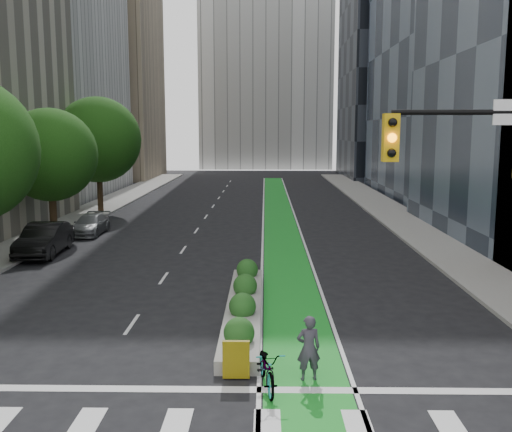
{
  "coord_description": "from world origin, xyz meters",
  "views": [
    {
      "loc": [
        1.94,
        -12.19,
        6.41
      ],
      "look_at": [
        1.58,
        10.47,
        3.0
      ],
      "focal_mm": 40.0,
      "sensor_mm": 36.0,
      "label": 1
    }
  ],
  "objects_px": {
    "parked_car_left_mid": "(44,239)",
    "median_planter": "(244,305)",
    "bicycle": "(267,367)",
    "parked_car_left_far": "(90,225)",
    "cyclist": "(309,348)"
  },
  "relations": [
    {
      "from": "parked_car_left_mid",
      "to": "median_planter",
      "type": "bearing_deg",
      "value": -45.05
    },
    {
      "from": "median_planter",
      "to": "bicycle",
      "type": "bearing_deg",
      "value": -81.99
    },
    {
      "from": "bicycle",
      "to": "parked_car_left_far",
      "type": "height_order",
      "value": "parked_car_left_far"
    },
    {
      "from": "bicycle",
      "to": "parked_car_left_mid",
      "type": "height_order",
      "value": "parked_car_left_mid"
    },
    {
      "from": "bicycle",
      "to": "cyclist",
      "type": "bearing_deg",
      "value": 14.38
    },
    {
      "from": "bicycle",
      "to": "median_planter",
      "type": "bearing_deg",
      "value": 89.19
    },
    {
      "from": "bicycle",
      "to": "parked_car_left_far",
      "type": "bearing_deg",
      "value": 108.47
    },
    {
      "from": "cyclist",
      "to": "parked_car_left_far",
      "type": "xyz_separation_m",
      "value": [
        -12.02,
        20.76,
        -0.25
      ]
    },
    {
      "from": "median_planter",
      "to": "bicycle",
      "type": "distance_m",
      "value": 5.74
    },
    {
      "from": "bicycle",
      "to": "cyclist",
      "type": "xyz_separation_m",
      "value": [
        1.07,
        0.46,
        0.33
      ]
    },
    {
      "from": "parked_car_left_mid",
      "to": "parked_car_left_far",
      "type": "bearing_deg",
      "value": 81.47
    },
    {
      "from": "bicycle",
      "to": "cyclist",
      "type": "relative_size",
      "value": 1.17
    },
    {
      "from": "parked_car_left_mid",
      "to": "bicycle",
      "type": "bearing_deg",
      "value": -56.23
    },
    {
      "from": "parked_car_left_far",
      "to": "bicycle",
      "type": "bearing_deg",
      "value": -62.65
    },
    {
      "from": "bicycle",
      "to": "parked_car_left_far",
      "type": "relative_size",
      "value": 0.48
    }
  ]
}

